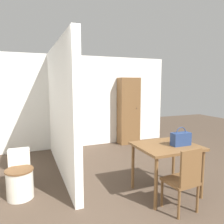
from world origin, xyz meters
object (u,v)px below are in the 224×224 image
Objects in this scene: wooden_chair at (184,178)px; toilet at (20,178)px; dining_table at (167,151)px; wooden_cabinet at (128,111)px; handbag at (181,139)px.

wooden_chair is 1.31× the size of toilet.
wooden_cabinet reaches higher than dining_table.
toilet is (-2.07, 1.29, -0.19)m from wooden_chair.
dining_table is at bearing -104.63° from wooden_cabinet.
handbag is at bearing 52.37° from wooden_chair.
wooden_chair is (-0.10, -0.54, -0.21)m from dining_table.
handbag is 3.05m from wooden_cabinet.
dining_table is 1.35× the size of toilet.
toilet is 2.28× the size of handbag.
dining_table is 0.49× the size of wooden_cabinet.
wooden_cabinet is at bearing 36.37° from toilet.
wooden_cabinet is at bearing 79.21° from handbag.
toilet is at bearing 160.87° from dining_table.
dining_table is 0.58m from wooden_chair.
handbag is (0.28, 0.44, 0.42)m from wooden_chair.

